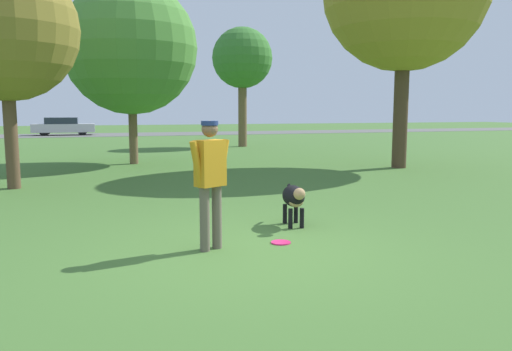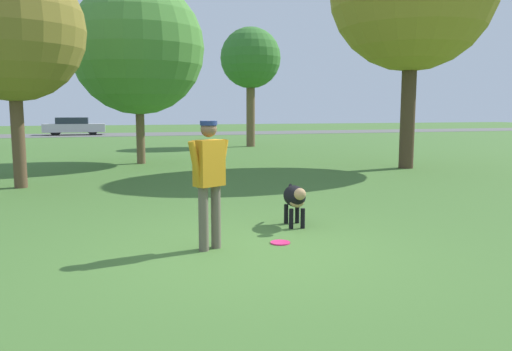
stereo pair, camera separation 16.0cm
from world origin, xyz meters
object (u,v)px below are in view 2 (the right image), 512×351
(person, at_px, (209,174))
(parked_car_silver, at_px, (74,126))
(dog, at_px, (295,198))
(tree_near_left, at_px, (12,30))
(tree_far_right, at_px, (251,59))
(frisbee, at_px, (280,243))
(tree_mid_center, at_px, (138,48))

(person, height_order, parked_car_silver, person)
(dog, distance_m, tree_near_left, 8.09)
(tree_far_right, xyz_separation_m, parked_car_silver, (-9.29, 15.51, -3.75))
(tree_near_left, bearing_deg, parked_car_silver, 90.16)
(frisbee, height_order, tree_mid_center, tree_mid_center)
(parked_car_silver, bearing_deg, frisbee, -81.61)
(frisbee, bearing_deg, parked_car_silver, 97.22)
(dog, bearing_deg, frisbee, -23.99)
(person, relative_size, parked_car_silver, 0.38)
(tree_near_left, bearing_deg, dog, -50.03)
(person, distance_m, dog, 1.88)
(frisbee, distance_m, tree_near_left, 8.63)
(frisbee, bearing_deg, person, -179.80)
(dog, bearing_deg, parked_car_silver, -163.08)
(person, xyz_separation_m, tree_near_left, (-3.21, 6.59, 2.67))
(frisbee, bearing_deg, dog, 57.48)
(person, distance_m, tree_far_right, 19.51)
(tree_mid_center, xyz_separation_m, tree_far_right, (6.04, 6.89, 0.48))
(dog, height_order, tree_far_right, tree_far_right)
(dog, xyz_separation_m, tree_far_right, (4.44, 17.35, 3.95))
(dog, height_order, frisbee, dog)
(frisbee, distance_m, tree_mid_center, 12.05)
(tree_near_left, height_order, parked_car_silver, tree_near_left)
(person, bearing_deg, tree_near_left, 88.94)
(tree_mid_center, relative_size, tree_far_right, 1.03)
(dog, relative_size, frisbee, 3.54)
(dog, xyz_separation_m, tree_near_left, (-4.77, 5.69, 3.21))
(parked_car_silver, bearing_deg, tree_mid_center, -80.58)
(person, relative_size, tree_far_right, 0.28)
(person, bearing_deg, frisbee, -26.82)
(person, relative_size, tree_mid_center, 0.28)
(person, height_order, tree_far_right, tree_far_right)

